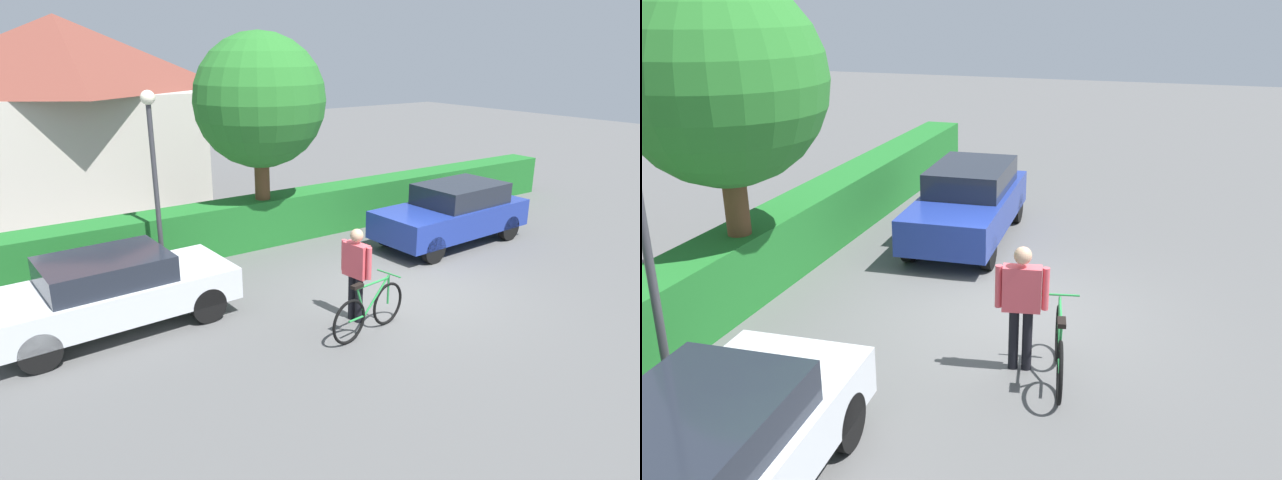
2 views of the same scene
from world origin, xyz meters
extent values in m
plane|color=#555555|center=(0.00, 0.00, 0.00)|extent=(60.00, 60.00, 0.00)
cube|color=#1E6926|center=(0.00, 4.19, 0.57)|extent=(18.16, 0.90, 1.15)
cube|color=silver|center=(-5.23, 1.58, 0.60)|extent=(4.12, 1.83, 0.57)
cube|color=#1E232D|center=(-5.33, 1.57, 1.11)|extent=(2.08, 1.54, 0.44)
cylinder|color=black|center=(-3.89, 2.38, 0.32)|extent=(0.65, 0.21, 0.64)
cylinder|color=black|center=(-3.82, 0.90, 0.32)|extent=(0.65, 0.21, 0.64)
cube|color=navy|center=(2.86, 1.58, 0.64)|extent=(4.09, 1.83, 0.65)
cube|color=#1E232D|center=(3.18, 1.59, 1.21)|extent=(2.15, 1.55, 0.49)
cylinder|color=black|center=(4.20, 2.37, 0.31)|extent=(0.64, 0.21, 0.63)
cylinder|color=black|center=(4.26, 0.91, 0.31)|extent=(0.64, 0.21, 0.63)
cylinder|color=black|center=(1.46, 2.25, 0.31)|extent=(0.64, 0.21, 0.63)
cylinder|color=black|center=(1.53, 0.78, 0.31)|extent=(0.64, 0.21, 0.63)
torus|color=black|center=(-1.28, -0.93, 0.38)|extent=(0.76, 0.19, 0.77)
torus|color=black|center=(-2.26, -1.12, 0.38)|extent=(0.76, 0.19, 0.77)
cylinder|color=#268C3F|center=(-1.59, -0.99, 0.64)|extent=(0.64, 0.16, 0.58)
cylinder|color=#268C3F|center=(-1.99, -1.07, 0.65)|extent=(0.23, 0.08, 0.57)
cylinder|color=#268C3F|center=(-1.71, -1.01, 0.89)|extent=(0.76, 0.18, 0.07)
cylinder|color=#268C3F|center=(-2.08, -1.08, 0.37)|extent=(0.38, 0.11, 0.06)
cylinder|color=#268C3F|center=(-1.28, -0.93, 0.65)|extent=(0.04, 0.04, 0.53)
cube|color=black|center=(-2.08, -1.08, 0.96)|extent=(0.23, 0.14, 0.06)
cylinder|color=#268C3F|center=(-1.28, -0.93, 0.95)|extent=(0.12, 0.50, 0.03)
cylinder|color=black|center=(-1.67, -0.42, 0.42)|extent=(0.13, 0.13, 0.84)
cylinder|color=black|center=(-1.65, -0.59, 0.42)|extent=(0.13, 0.13, 0.84)
cube|color=#DB4C56|center=(-1.66, -0.50, 1.14)|extent=(0.27, 0.52, 0.59)
sphere|color=tan|center=(-1.66, -0.50, 1.58)|extent=(0.23, 0.23, 0.23)
cylinder|color=#DB4C56|center=(-1.71, -0.21, 1.15)|extent=(0.09, 0.09, 0.56)
cylinder|color=#DB4C56|center=(-1.61, -0.79, 1.15)|extent=(0.09, 0.09, 0.56)
cylinder|color=#38383D|center=(-3.82, 3.17, 1.80)|extent=(0.10, 0.10, 3.59)
cylinder|color=brown|center=(-0.95, 4.08, 1.27)|extent=(0.36, 0.36, 2.53)
sphere|color=#287229|center=(-0.95, 4.08, 3.45)|extent=(3.05, 3.05, 3.05)
camera|label=1|loc=(-7.41, -7.83, 4.61)|focal=32.45mm
camera|label=2|loc=(-9.36, -2.11, 4.63)|focal=38.29mm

